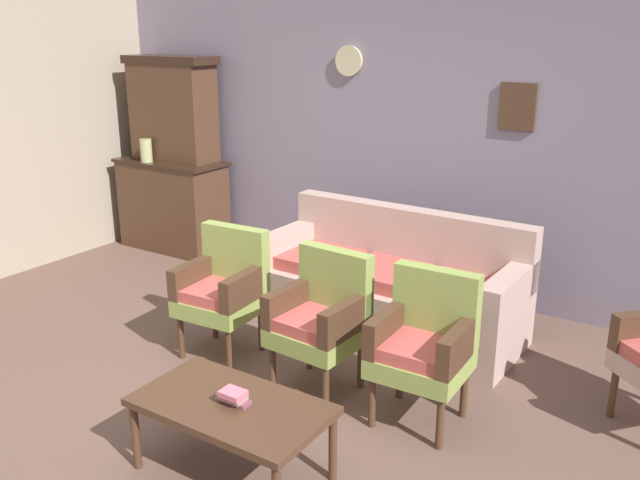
# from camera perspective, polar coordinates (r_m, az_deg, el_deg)

# --- Properties ---
(ground_plane) EXTENTS (7.68, 7.68, 0.00)m
(ground_plane) POSITION_cam_1_polar(r_m,az_deg,el_deg) (4.25, -9.09, -14.46)
(ground_plane) COLOR brown
(wall_back_with_decor) EXTENTS (6.40, 0.09, 2.70)m
(wall_back_with_decor) POSITION_cam_1_polar(r_m,az_deg,el_deg) (5.88, 7.73, 8.77)
(wall_back_with_decor) COLOR gray
(wall_back_with_decor) RESTS_ON ground
(side_cabinet) EXTENTS (1.16, 0.55, 0.93)m
(side_cabinet) POSITION_cam_1_polar(r_m,az_deg,el_deg) (7.19, -12.25, 2.94)
(side_cabinet) COLOR #472D1E
(side_cabinet) RESTS_ON ground
(cabinet_upper_hutch) EXTENTS (0.99, 0.38, 1.03)m
(cabinet_upper_hutch) POSITION_cam_1_polar(r_m,az_deg,el_deg) (7.07, -12.31, 10.82)
(cabinet_upper_hutch) COLOR #472D1E
(cabinet_upper_hutch) RESTS_ON side_cabinet
(vase_on_cabinet) EXTENTS (0.12, 0.12, 0.23)m
(vase_on_cabinet) POSITION_cam_1_polar(r_m,az_deg,el_deg) (7.05, -14.45, 7.32)
(vase_on_cabinet) COLOR tan
(vase_on_cabinet) RESTS_ON side_cabinet
(floral_couch) EXTENTS (2.03, 0.85, 0.90)m
(floral_couch) POSITION_cam_1_polar(r_m,az_deg,el_deg) (5.20, 5.95, -4.10)
(floral_couch) COLOR tan
(floral_couch) RESTS_ON ground
(armchair_near_cabinet) EXTENTS (0.55, 0.52, 0.90)m
(armchair_near_cabinet) POSITION_cam_1_polar(r_m,az_deg,el_deg) (4.79, -8.12, -3.90)
(armchair_near_cabinet) COLOR #849947
(armchair_near_cabinet) RESTS_ON ground
(armchair_row_middle) EXTENTS (0.55, 0.52, 0.90)m
(armchair_row_middle) POSITION_cam_1_polar(r_m,az_deg,el_deg) (4.29, 0.12, -6.38)
(armchair_row_middle) COLOR #849947
(armchair_row_middle) RESTS_ON ground
(armchair_near_couch_end) EXTENTS (0.53, 0.50, 0.90)m
(armchair_near_couch_end) POSITION_cam_1_polar(r_m,az_deg,el_deg) (4.00, 8.81, -8.46)
(armchair_near_couch_end) COLOR #849947
(armchair_near_couch_end) RESTS_ON ground
(coffee_table) EXTENTS (1.00, 0.56, 0.42)m
(coffee_table) POSITION_cam_1_polar(r_m,az_deg,el_deg) (3.58, -7.47, -14.04)
(coffee_table) COLOR #472D1E
(coffee_table) RESTS_ON ground
(book_stack_on_table) EXTENTS (0.17, 0.10, 0.08)m
(book_stack_on_table) POSITION_cam_1_polar(r_m,az_deg,el_deg) (3.52, -7.32, -12.97)
(book_stack_on_table) COLOR brown
(book_stack_on_table) RESTS_ON coffee_table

